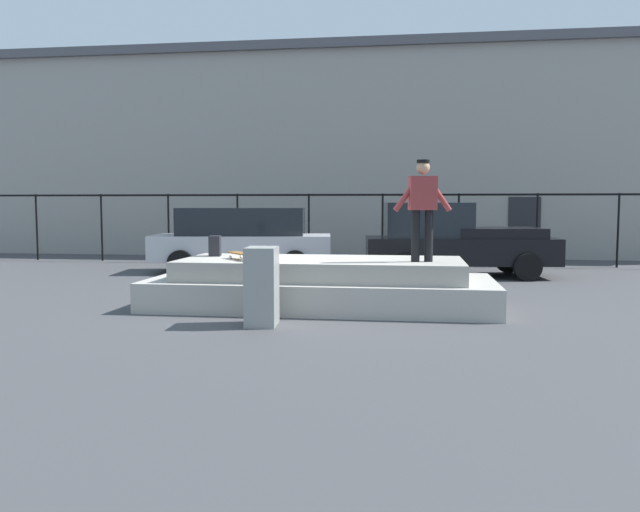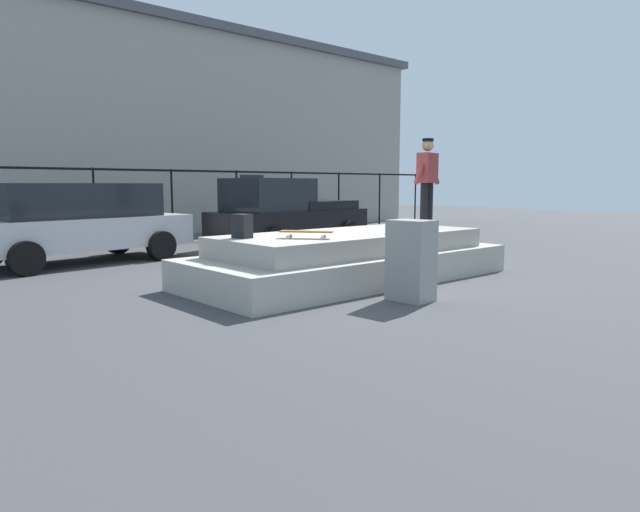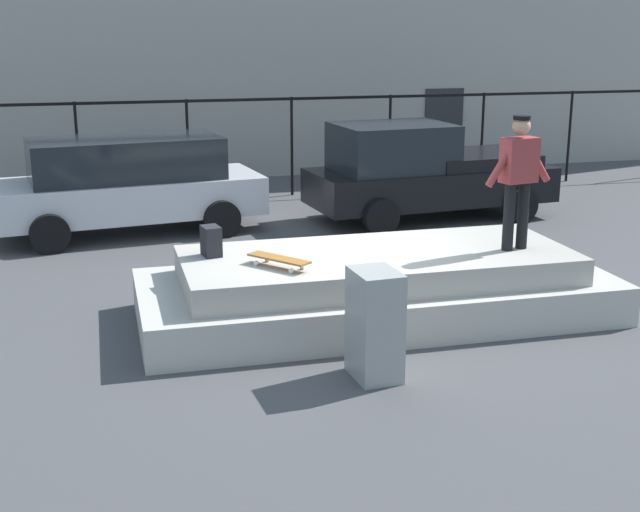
% 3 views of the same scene
% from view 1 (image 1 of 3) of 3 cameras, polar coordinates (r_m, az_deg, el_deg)
% --- Properties ---
extents(ground_plane, '(60.00, 60.00, 0.00)m').
position_cam_1_polar(ground_plane, '(11.46, -1.61, -4.27)').
color(ground_plane, '#424244').
extents(concrete_ledge, '(5.88, 2.42, 0.83)m').
position_cam_1_polar(concrete_ledge, '(11.11, 0.12, -2.59)').
color(concrete_ledge, '#ADA89E').
rests_on(concrete_ledge, ground_plane).
extents(skateboarder, '(0.97, 0.32, 1.66)m').
position_cam_1_polar(skateboarder, '(10.64, 9.11, 4.69)').
color(skateboarder, black).
rests_on(skateboarder, concrete_ledge).
extents(skateboard, '(0.66, 0.76, 0.12)m').
position_cam_1_polar(skateboard, '(10.97, -6.98, 0.19)').
color(skateboard, brown).
rests_on(skateboard, concrete_ledge).
extents(backpack, '(0.24, 0.31, 0.37)m').
position_cam_1_polar(backpack, '(11.84, -9.32, 0.89)').
color(backpack, black).
rests_on(backpack, concrete_ledge).
extents(car_silver_hatchback_near, '(4.77, 2.48, 1.67)m').
position_cam_1_polar(car_silver_hatchback_near, '(16.81, -6.92, 1.61)').
color(car_silver_hatchback_near, '#B7B7BC').
rests_on(car_silver_hatchback_near, ground_plane).
extents(car_black_pickup_mid, '(4.69, 2.35, 1.81)m').
position_cam_1_polar(car_black_pickup_mid, '(16.02, 11.73, 1.41)').
color(car_black_pickup_mid, black).
rests_on(car_black_pickup_mid, ground_plane).
extents(utility_box, '(0.48, 0.63, 1.15)m').
position_cam_1_polar(utility_box, '(9.42, -5.20, -2.70)').
color(utility_box, gray).
rests_on(utility_box, ground_plane).
extents(fence_row, '(24.06, 0.06, 2.08)m').
position_cam_1_polar(fence_row, '(18.93, 2.27, 3.61)').
color(fence_row, black).
rests_on(fence_row, ground_plane).
extents(warehouse_building, '(28.07, 7.63, 7.14)m').
position_cam_1_polar(warehouse_building, '(24.96, 3.69, 8.80)').
color(warehouse_building, gray).
rests_on(warehouse_building, ground_plane).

